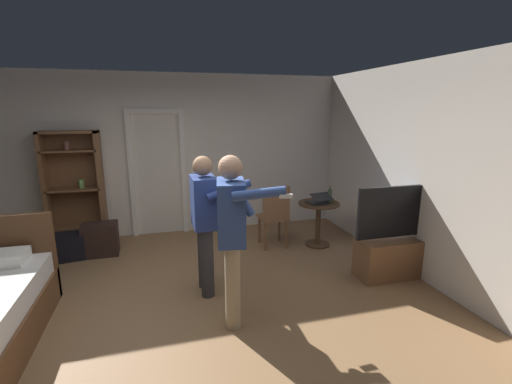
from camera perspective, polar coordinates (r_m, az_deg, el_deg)
ground_plane at (r=4.08m, az=-12.85°, el=-18.57°), size 6.77×6.77×0.00m
wall_back at (r=6.29m, az=-14.73°, el=5.68°), size 6.40×0.12×2.71m
wall_right at (r=4.79m, az=26.89°, el=2.50°), size 0.12×5.64×2.71m
doorway_frame at (r=6.23m, az=-15.51°, el=4.33°), size 0.93×0.08×2.13m
bookshelf at (r=6.26m, az=-27.06°, el=1.15°), size 0.84×0.32×1.81m
tv_flatscreen at (r=4.96m, az=21.15°, el=-8.56°), size 1.12×0.40×1.20m
side_table at (r=5.69m, az=9.95°, el=-3.91°), size 0.64×0.64×0.70m
laptop at (r=5.57m, az=10.02°, el=-1.30°), size 0.36×0.36×0.17m
bottle_on_table at (r=5.60m, az=11.73°, el=-0.65°), size 0.06×0.06×0.27m
wooden_chair at (r=5.51m, az=2.94°, el=-3.54°), size 0.42×0.42×0.99m
person_blue_shirt at (r=3.48m, az=-3.80°, el=-5.69°), size 0.65×0.70×1.71m
person_striped_shirt at (r=4.11m, az=-8.13°, el=-3.80°), size 0.69×0.57×1.62m
suitcase_dark at (r=5.85m, az=-27.93°, el=-7.74°), size 0.58×0.38×0.38m
suitcase_small at (r=5.81m, az=-23.63°, el=-6.93°), size 0.50×0.36×0.48m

